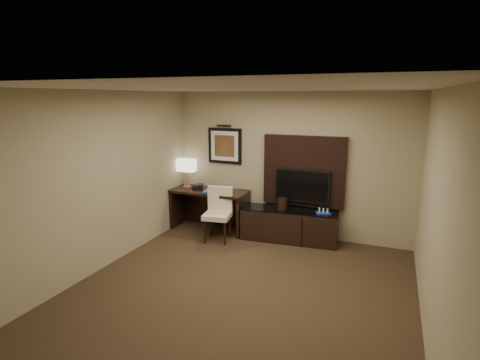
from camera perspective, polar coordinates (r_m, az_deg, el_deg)
The scene contains 19 objects.
floor at distance 5.25m, azimuth -0.38°, elevation -17.15°, with size 4.50×5.00×0.01m, color #352617.
ceiling at distance 4.56m, azimuth -0.43°, elevation 13.84°, with size 4.50×5.00×0.01m, color silver.
wall_back at distance 7.05m, azimuth 7.46°, elevation 2.27°, with size 4.50×0.01×2.70m, color tan.
wall_front at distance 2.75m, azimuth -21.70°, elevation -15.43°, with size 4.50×0.01×2.70m, color tan.
wall_left at distance 5.94m, azimuth -20.85°, elevation -0.39°, with size 0.01×5.00×2.70m, color tan.
wall_right at distance 4.42m, azimuth 27.77°, elevation -5.37°, with size 0.01×5.00×2.70m, color tan.
desk at distance 7.47m, azimuth -4.63°, elevation -4.55°, with size 1.51×0.65×0.81m, color black.
credenza at distance 6.95m, azimuth 7.49°, elevation -6.84°, with size 1.74×0.48×0.60m, color black.
tv_wall_panel at distance 6.93m, azimuth 9.71°, elevation 1.35°, with size 1.50×0.12×1.30m, color black.
tv at distance 6.89m, azimuth 9.45°, elevation -0.84°, with size 1.00×0.08×0.60m, color black.
artwork at distance 7.41m, azimuth -2.31°, elevation 5.22°, with size 0.70×0.04×0.70m, color black.
picture_light at distance 7.34m, azimuth -2.46°, elevation 8.29°, with size 0.04×0.04×0.30m, color #442715.
desk_chair at distance 6.85m, azimuth -3.47°, elevation -5.36°, with size 0.47×0.54×0.98m, color #F0DCC9, non-canonical shape.
table_lamp at distance 7.64m, azimuth -8.09°, elevation 0.98°, with size 0.33×0.19×0.54m, color tan, non-canonical shape.
desk_phone at distance 7.44m, azimuth -6.45°, elevation -1.07°, with size 0.19×0.17×0.09m, color black, non-canonical shape.
blue_folder at distance 7.26m, azimuth -4.45°, elevation -1.67°, with size 0.24×0.31×0.02m, color #1A60AE.
book at distance 7.27m, azimuth -3.79°, elevation -0.71°, with size 0.18×0.02×0.25m, color tan.
ice_bucket at distance 6.84m, azimuth 6.48°, elevation -3.62°, with size 0.18×0.18×0.20m, color black.
minibar_tray at distance 6.72m, azimuth 12.59°, elevation -4.68°, with size 0.24×0.15×0.09m, color #1938A8, non-canonical shape.
Camera 1 is at (1.76, -4.21, 2.60)m, focal length 28.00 mm.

